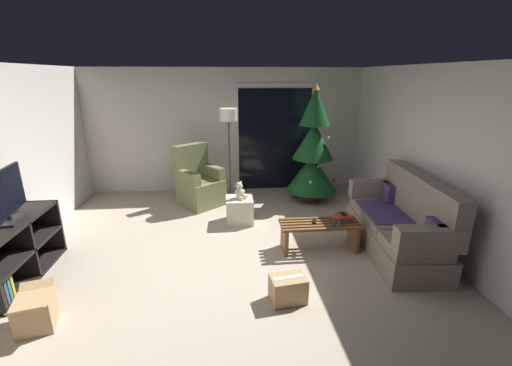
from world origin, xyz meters
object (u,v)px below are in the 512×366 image
(remote_black, at_px, (315,221))
(ottoman, at_px, (240,210))
(remote_graphite, at_px, (333,224))
(cardboard_box_taped_mid_floor, at_px, (288,289))
(coffee_table, at_px, (319,232))
(floor_lamp, at_px, (229,124))
(couch, at_px, (400,224))
(book_stack, at_px, (343,218))
(media_shelf, at_px, (13,255))
(cell_phone, at_px, (343,214))
(television, at_px, (5,196))
(cardboard_box_open_near_shelf, at_px, (35,312))
(teddy_bear_cream, at_px, (240,191))
(christmas_tree, at_px, (313,152))
(armchair, at_px, (199,184))

(remote_black, xyz_separation_m, ottoman, (-0.99, 1.01, -0.21))
(remote_graphite, distance_m, cardboard_box_taped_mid_floor, 1.31)
(coffee_table, distance_m, floor_lamp, 2.62)
(couch, height_order, cardboard_box_taped_mid_floor, couch)
(book_stack, distance_m, media_shelf, 4.13)
(couch, xyz_separation_m, cell_phone, (-0.74, 0.18, 0.11))
(media_shelf, xyz_separation_m, cardboard_box_taped_mid_floor, (3.13, -0.66, -0.21))
(cell_phone, distance_m, ottoman, 1.75)
(book_stack, height_order, television, television)
(ottoman, xyz_separation_m, cardboard_box_open_near_shelf, (-2.08, -2.29, -0.04))
(coffee_table, bearing_deg, ottoman, 135.62)
(teddy_bear_cream, bearing_deg, couch, -28.74)
(remote_graphite, relative_size, teddy_bear_cream, 0.55)
(book_stack, xyz_separation_m, teddy_bear_cream, (-1.39, 1.01, 0.09))
(couch, bearing_deg, cardboard_box_taped_mid_floor, -151.31)
(remote_black, bearing_deg, ottoman, -28.11)
(teddy_bear_cream, distance_m, cardboard_box_open_near_shelf, 3.12)
(remote_graphite, bearing_deg, book_stack, 34.41)
(remote_graphite, distance_m, book_stack, 0.21)
(cell_phone, height_order, christmas_tree, christmas_tree)
(remote_graphite, xyz_separation_m, cardboard_box_taped_mid_floor, (-0.79, -1.00, -0.28))
(cardboard_box_open_near_shelf, bearing_deg, remote_black, 22.63)
(television, bearing_deg, coffee_table, 5.58)
(ottoman, relative_size, cardboard_box_open_near_shelf, 0.78)
(armchair, distance_m, floor_lamp, 1.25)
(christmas_tree, xyz_separation_m, armchair, (-2.15, 0.01, -0.57))
(television, bearing_deg, ottoman, 27.71)
(cell_phone, bearing_deg, floor_lamp, 128.98)
(coffee_table, relative_size, television, 1.31)
(couch, height_order, floor_lamp, floor_lamp)
(book_stack, relative_size, cardboard_box_open_near_shelf, 0.48)
(teddy_bear_cream, bearing_deg, floor_lamp, 98.24)
(armchair, relative_size, television, 1.35)
(teddy_bear_cream, bearing_deg, cell_phone, -35.51)
(christmas_tree, relative_size, cardboard_box_open_near_shelf, 3.93)
(couch, relative_size, teddy_bear_cream, 6.99)
(cell_phone, xyz_separation_m, television, (-4.08, -0.40, 0.55))
(floor_lamp, bearing_deg, couch, -42.96)
(remote_black, bearing_deg, remote_graphite, 169.24)
(cell_phone, distance_m, armchair, 2.84)
(media_shelf, bearing_deg, book_stack, 6.18)
(book_stack, height_order, armchair, armchair)
(ottoman, relative_size, teddy_bear_cream, 1.54)
(couch, xyz_separation_m, remote_graphite, (-0.93, 0.06, 0.02))
(coffee_table, distance_m, remote_black, 0.17)
(book_stack, relative_size, television, 0.32)
(couch, distance_m, remote_black, 1.16)
(coffee_table, height_order, floor_lamp, floor_lamp)
(media_shelf, height_order, teddy_bear_cream, media_shelf)
(coffee_table, bearing_deg, armchair, 132.53)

